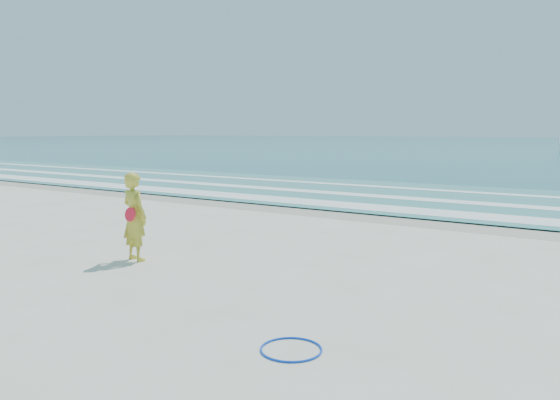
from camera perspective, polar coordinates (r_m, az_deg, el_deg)
The scene contains 8 objects.
ground at distance 9.15m, azimuth -13.82°, elevation -8.92°, with size 400.00×400.00×0.00m, color silver.
wet_sand at distance 16.47m, azimuth 9.86°, elevation -1.62°, with size 400.00×2.40×0.00m, color #B2A893.
shallow at distance 21.10m, azimuth 15.36°, elevation 0.29°, with size 400.00×10.00×0.01m, color #59B7AD.
foam_near at distance 17.64m, azimuth 11.57°, elevation -0.90°, with size 400.00×1.40×0.01m, color white.
foam_mid at distance 20.34m, azimuth 14.65°, elevation 0.08°, with size 400.00×0.90×0.01m, color white.
foam_far at distance 23.47m, azimuth 17.28°, elevation 0.92°, with size 400.00×0.60×0.01m, color white.
hoop at distance 6.52m, azimuth 1.17°, elevation -15.33°, with size 0.72×0.72×0.03m, color blue.
woman at distance 10.93m, azimuth -14.95°, elevation -1.69°, with size 0.69×0.51×1.72m.
Camera 1 is at (6.52, -5.91, 2.52)m, focal length 35.00 mm.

